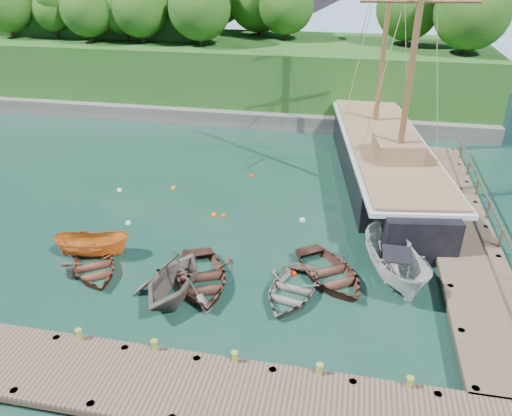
{
  "coord_description": "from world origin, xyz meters",
  "views": [
    {
      "loc": [
        5.32,
        -17.92,
        13.64
      ],
      "look_at": [
        0.95,
        4.05,
        2.0
      ],
      "focal_mm": 35.0,
      "sensor_mm": 36.0,
      "label": 1
    }
  ],
  "objects_px": {
    "rowboat_3": "(291,296)",
    "rowboat_1": "(175,297)",
    "motorboat_orange": "(94,256)",
    "rowboat_0": "(95,272)",
    "schooner": "(383,161)",
    "rowboat_4": "(329,279)",
    "cabin_boat_white": "(393,280)",
    "rowboat_2": "(201,285)"
  },
  "relations": [
    {
      "from": "rowboat_2",
      "to": "rowboat_4",
      "type": "relative_size",
      "value": 1.03
    },
    {
      "from": "rowboat_0",
      "to": "motorboat_orange",
      "type": "relative_size",
      "value": 1.07
    },
    {
      "from": "rowboat_4",
      "to": "cabin_boat_white",
      "type": "relative_size",
      "value": 0.85
    },
    {
      "from": "rowboat_2",
      "to": "motorboat_orange",
      "type": "xyz_separation_m",
      "value": [
        -5.96,
        1.28,
        0.0
      ]
    },
    {
      "from": "rowboat_2",
      "to": "schooner",
      "type": "distance_m",
      "value": 16.49
    },
    {
      "from": "rowboat_3",
      "to": "rowboat_1",
      "type": "bearing_deg",
      "value": -156.27
    },
    {
      "from": "cabin_boat_white",
      "to": "rowboat_3",
      "type": "bearing_deg",
      "value": -173.14
    },
    {
      "from": "motorboat_orange",
      "to": "rowboat_4",
      "type": "bearing_deg",
      "value": -97.9
    },
    {
      "from": "rowboat_4",
      "to": "motorboat_orange",
      "type": "xyz_separation_m",
      "value": [
        -11.68,
        -0.29,
        0.0
      ]
    },
    {
      "from": "rowboat_2",
      "to": "cabin_boat_white",
      "type": "height_order",
      "value": "cabin_boat_white"
    },
    {
      "from": "rowboat_1",
      "to": "rowboat_2",
      "type": "bearing_deg",
      "value": 58.08
    },
    {
      "from": "motorboat_orange",
      "to": "cabin_boat_white",
      "type": "xyz_separation_m",
      "value": [
        14.6,
        0.81,
        0.0
      ]
    },
    {
      "from": "rowboat_1",
      "to": "motorboat_orange",
      "type": "distance_m",
      "value": 5.62
    },
    {
      "from": "rowboat_0",
      "to": "motorboat_orange",
      "type": "distance_m",
      "value": 1.49
    },
    {
      "from": "rowboat_3",
      "to": "motorboat_orange",
      "type": "distance_m",
      "value": 10.19
    },
    {
      "from": "rowboat_0",
      "to": "cabin_boat_white",
      "type": "distance_m",
      "value": 14.06
    },
    {
      "from": "schooner",
      "to": "rowboat_4",
      "type": "bearing_deg",
      "value": -110.24
    },
    {
      "from": "rowboat_2",
      "to": "rowboat_3",
      "type": "distance_m",
      "value": 4.14
    },
    {
      "from": "rowboat_2",
      "to": "rowboat_3",
      "type": "xyz_separation_m",
      "value": [
        4.14,
        -0.02,
        0.0
      ]
    },
    {
      "from": "rowboat_4",
      "to": "schooner",
      "type": "xyz_separation_m",
      "value": [
        2.64,
        12.6,
        1.14
      ]
    },
    {
      "from": "rowboat_1",
      "to": "schooner",
      "type": "distance_m",
      "value": 17.89
    },
    {
      "from": "rowboat_0",
      "to": "motorboat_orange",
      "type": "height_order",
      "value": "motorboat_orange"
    },
    {
      "from": "rowboat_4",
      "to": "rowboat_3",
      "type": "bearing_deg",
      "value": -169.83
    },
    {
      "from": "rowboat_0",
      "to": "rowboat_3",
      "type": "bearing_deg",
      "value": -35.65
    },
    {
      "from": "rowboat_1",
      "to": "rowboat_0",
      "type": "bearing_deg",
      "value": 172.71
    },
    {
      "from": "cabin_boat_white",
      "to": "schooner",
      "type": "height_order",
      "value": "schooner"
    },
    {
      "from": "cabin_boat_white",
      "to": "schooner",
      "type": "bearing_deg",
      "value": 73.19
    },
    {
      "from": "rowboat_1",
      "to": "rowboat_3",
      "type": "relative_size",
      "value": 1.05
    },
    {
      "from": "rowboat_3",
      "to": "rowboat_0",
      "type": "bearing_deg",
      "value": -168.39
    },
    {
      "from": "motorboat_orange",
      "to": "rowboat_3",
      "type": "bearing_deg",
      "value": -106.63
    },
    {
      "from": "rowboat_1",
      "to": "schooner",
      "type": "bearing_deg",
      "value": 65.26
    },
    {
      "from": "motorboat_orange",
      "to": "schooner",
      "type": "xyz_separation_m",
      "value": [
        14.32,
        12.9,
        1.14
      ]
    },
    {
      "from": "rowboat_2",
      "to": "rowboat_0",
      "type": "bearing_deg",
      "value": 157.86
    },
    {
      "from": "rowboat_4",
      "to": "motorboat_orange",
      "type": "relative_size",
      "value": 1.24
    },
    {
      "from": "rowboat_0",
      "to": "cabin_boat_white",
      "type": "bearing_deg",
      "value": -27.11
    },
    {
      "from": "rowboat_3",
      "to": "rowboat_4",
      "type": "height_order",
      "value": "rowboat_4"
    },
    {
      "from": "rowboat_1",
      "to": "schooner",
      "type": "relative_size",
      "value": 0.16
    },
    {
      "from": "rowboat_3",
      "to": "schooner",
      "type": "distance_m",
      "value": 14.84
    },
    {
      "from": "rowboat_0",
      "to": "schooner",
      "type": "bearing_deg",
      "value": 10.44
    },
    {
      "from": "rowboat_4",
      "to": "cabin_boat_white",
      "type": "height_order",
      "value": "cabin_boat_white"
    },
    {
      "from": "rowboat_1",
      "to": "rowboat_3",
      "type": "bearing_deg",
      "value": 18.67
    },
    {
      "from": "rowboat_0",
      "to": "rowboat_4",
      "type": "xyz_separation_m",
      "value": [
        10.97,
        1.61,
        0.0
      ]
    }
  ]
}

